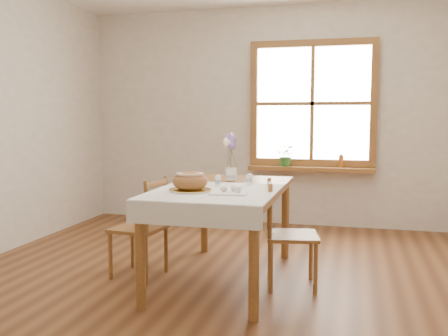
{
  "coord_description": "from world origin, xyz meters",
  "views": [
    {
      "loc": [
        0.99,
        -3.47,
        1.31
      ],
      "look_at": [
        0.0,
        0.3,
        0.9
      ],
      "focal_mm": 40.0,
      "sensor_mm": 36.0,
      "label": 1
    }
  ],
  "objects_px": {
    "chair_right": "(292,234)",
    "bread_plate": "(190,190)",
    "dining_table": "(224,198)",
    "flower_vase": "(231,175)",
    "chair_left": "(138,227)"
  },
  "relations": [
    {
      "from": "dining_table",
      "to": "flower_vase",
      "type": "height_order",
      "value": "flower_vase"
    },
    {
      "from": "chair_right",
      "to": "bread_plate",
      "type": "xyz_separation_m",
      "value": [
        -0.71,
        -0.33,
        0.36
      ]
    },
    {
      "from": "dining_table",
      "to": "chair_left",
      "type": "distance_m",
      "value": 0.75
    },
    {
      "from": "chair_left",
      "to": "chair_right",
      "type": "relative_size",
      "value": 0.99
    },
    {
      "from": "bread_plate",
      "to": "dining_table",
      "type": "bearing_deg",
      "value": 65.38
    },
    {
      "from": "flower_vase",
      "to": "chair_left",
      "type": "bearing_deg",
      "value": -145.96
    },
    {
      "from": "dining_table",
      "to": "chair_left",
      "type": "bearing_deg",
      "value": -172.84
    },
    {
      "from": "bread_plate",
      "to": "chair_right",
      "type": "bearing_deg",
      "value": 24.77
    },
    {
      "from": "bread_plate",
      "to": "flower_vase",
      "type": "xyz_separation_m",
      "value": [
        0.13,
        0.72,
        0.03
      ]
    },
    {
      "from": "chair_left",
      "to": "flower_vase",
      "type": "height_order",
      "value": "flower_vase"
    },
    {
      "from": "flower_vase",
      "to": "chair_right",
      "type": "bearing_deg",
      "value": -33.94
    },
    {
      "from": "dining_table",
      "to": "chair_right",
      "type": "distance_m",
      "value": 0.6
    },
    {
      "from": "chair_left",
      "to": "bread_plate",
      "type": "height_order",
      "value": "chair_left"
    },
    {
      "from": "chair_left",
      "to": "chair_right",
      "type": "height_order",
      "value": "chair_right"
    },
    {
      "from": "chair_right",
      "to": "bread_plate",
      "type": "distance_m",
      "value": 0.86
    }
  ]
}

